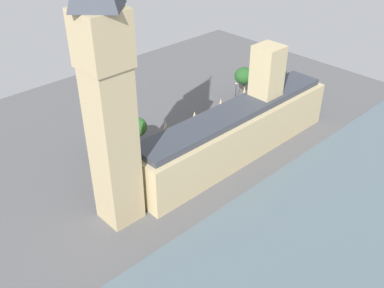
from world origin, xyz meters
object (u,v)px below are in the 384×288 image
(parliament_building, at_px, (239,128))
(clock_tower, at_px, (106,83))
(plane_tree_leading, at_px, (100,135))
(street_lamp_slot_10, at_px, (236,88))
(car_white_near_tower, at_px, (209,128))
(plane_tree_kerbside, at_px, (136,127))
(pedestrian_trailing, at_px, (230,127))
(car_yellow_cab_midblock, at_px, (194,140))
(plane_tree_by_river_gate, at_px, (117,131))
(double_decker_bus_corner, at_px, (136,155))
(double_decker_bus_far_end, at_px, (225,112))
(pedestrian_under_trees, at_px, (259,114))
(plane_tree_opposite_hall, at_px, (244,76))

(parliament_building, bearing_deg, clock_tower, 88.89)
(plane_tree_leading, distance_m, street_lamp_slot_10, 52.22)
(car_white_near_tower, distance_m, plane_tree_kerbside, 22.72)
(car_white_near_tower, relative_size, plane_tree_kerbside, 0.50)
(pedestrian_trailing, xyz_separation_m, plane_tree_kerbside, (11.53, 25.90, 5.54))
(car_yellow_cab_midblock, distance_m, plane_tree_by_river_gate, 22.18)
(double_decker_bus_corner, height_order, plane_tree_kerbside, plane_tree_kerbside)
(double_decker_bus_far_end, bearing_deg, parliament_building, 138.37)
(plane_tree_leading, distance_m, plane_tree_by_river_gate, 4.75)
(car_white_near_tower, relative_size, pedestrian_trailing, 2.63)
(plane_tree_leading, bearing_deg, parliament_building, -129.79)
(car_yellow_cab_midblock, xyz_separation_m, double_decker_bus_corner, (3.20, 18.10, 1.75))
(car_yellow_cab_midblock, distance_m, plane_tree_kerbside, 17.07)
(plane_tree_kerbside, bearing_deg, parliament_building, -139.19)
(double_decker_bus_far_end, distance_m, pedestrian_under_trees, 11.23)
(clock_tower, xyz_separation_m, double_decker_bus_far_end, (14.10, -49.52, -30.00))
(plane_tree_opposite_hall, xyz_separation_m, plane_tree_by_river_gate, (0.75, 51.08, -0.64))
(pedestrian_under_trees, bearing_deg, clock_tower, 10.71)
(double_decker_bus_corner, distance_m, pedestrian_trailing, 31.40)
(double_decker_bus_far_end, xyz_separation_m, car_white_near_tower, (-1.46, 8.58, -1.75))
(pedestrian_under_trees, relative_size, plane_tree_by_river_gate, 0.17)
(plane_tree_kerbside, relative_size, plane_tree_leading, 1.02)
(plane_tree_by_river_gate, bearing_deg, pedestrian_trailing, -112.12)
(clock_tower, relative_size, car_yellow_cab_midblock, 14.16)
(parliament_building, xyz_separation_m, double_decker_bus_corner, (14.81, 23.26, -4.98))
(car_yellow_cab_midblock, bearing_deg, plane_tree_by_river_gate, 60.00)
(parliament_building, xyz_separation_m, pedestrian_under_trees, (8.88, -20.30, -6.89))
(double_decker_bus_far_end, relative_size, plane_tree_kerbside, 1.19)
(double_decker_bus_far_end, xyz_separation_m, car_yellow_cab_midblock, (-3.23, 16.14, -1.75))
(clock_tower, relative_size, plane_tree_opposite_hall, 6.11)
(car_yellow_cab_midblock, height_order, plane_tree_kerbside, plane_tree_kerbside)
(double_decker_bus_far_end, xyz_separation_m, street_lamp_slot_10, (7.05, -12.92, 1.57))
(double_decker_bus_far_end, relative_size, pedestrian_under_trees, 6.63)
(clock_tower, relative_size, plane_tree_kerbside, 7.03)
(double_decker_bus_far_end, relative_size, double_decker_bus_corner, 1.00)
(pedestrian_trailing, distance_m, plane_tree_leading, 38.95)
(plane_tree_leading, bearing_deg, plane_tree_opposite_hall, -92.00)
(pedestrian_trailing, distance_m, street_lamp_slot_10, 20.66)
(clock_tower, bearing_deg, street_lamp_slot_10, -71.29)
(plane_tree_kerbside, bearing_deg, double_decker_bus_far_end, -102.15)
(parliament_building, bearing_deg, pedestrian_trailing, -38.51)
(clock_tower, relative_size, double_decker_bus_corner, 5.90)
(car_white_near_tower, bearing_deg, plane_tree_opposite_hall, 104.74)
(car_white_near_tower, distance_m, plane_tree_by_river_gate, 28.18)
(plane_tree_opposite_hall, xyz_separation_m, plane_tree_leading, (1.94, 55.67, -0.70))
(parliament_building, relative_size, clock_tower, 1.02)
(plane_tree_opposite_hall, bearing_deg, pedestrian_trailing, 121.17)
(double_decker_bus_far_end, relative_size, street_lamp_slot_10, 1.78)
(double_decker_bus_corner, relative_size, street_lamp_slot_10, 1.78)
(double_decker_bus_corner, bearing_deg, pedestrian_trailing, 75.72)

